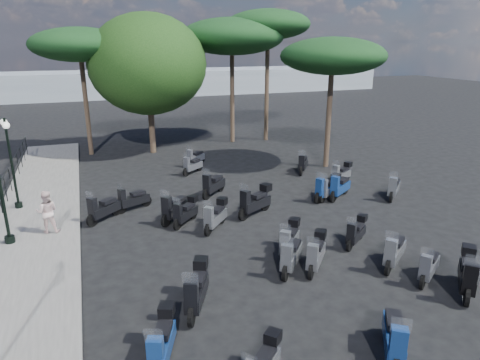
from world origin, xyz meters
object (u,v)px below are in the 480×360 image
object	(u,v)px
scooter_15	(291,256)
pine_2	(80,45)
scooter_17	(192,166)
scooter_3	(186,212)
scooter_19	(394,252)
scooter_13	(394,339)
pedestrian_far	(47,212)
pine_1	(268,25)
scooter_9	(175,208)
scooter_30	(195,158)
scooter_8	(197,290)
scooter_26	(467,274)
scooter_29	(341,174)
scooter_4	(103,209)
scooter_20	(356,232)
pine_3	(333,56)
scooter_23	(303,164)
scooter_22	(339,187)
scooter_21	(327,188)
lamp_post_2	(11,158)
scooter_5	(133,200)
scooter_27	(394,188)
broadleaf_tree	(148,65)
scooter_31	(289,240)
scooter_16	(255,202)
pine_0	(232,37)
scooter_14	(316,254)
scooter_25	(428,267)
scooter_28	(328,189)
scooter_2	(162,344)
scooter_10	(215,216)
scooter_11	(213,185)

from	to	relation	value
scooter_15	pine_2	world-z (taller)	pine_2
scooter_15	scooter_17	xyz separation A→B (m)	(-0.33, 10.58, -0.06)
scooter_3	scooter_19	bearing A→B (deg)	179.47
scooter_3	scooter_13	size ratio (longest dim) A/B	0.79
pedestrian_far	pine_1	world-z (taller)	pine_1
scooter_9	scooter_19	xyz separation A→B (m)	(5.45, -5.68, -0.02)
scooter_30	scooter_8	bearing A→B (deg)	128.26
scooter_26	scooter_29	size ratio (longest dim) A/B	1.00
scooter_4	scooter_20	world-z (taller)	scooter_4
pine_3	scooter_23	bearing A→B (deg)	-160.26
scooter_19	scooter_22	distance (m)	5.94
scooter_13	scooter_21	world-z (taller)	scooter_13
scooter_13	pine_3	xyz separation A→B (m)	(6.42, 13.48, 5.27)
lamp_post_2	scooter_5	world-z (taller)	lamp_post_2
scooter_20	scooter_19	bearing A→B (deg)	151.06
scooter_27	broadleaf_tree	xyz separation A→B (m)	(-8.47, 11.71, 4.75)
scooter_8	scooter_31	distance (m)	3.95
scooter_21	pine_3	xyz separation A→B (m)	(2.66, 4.53, 5.26)
scooter_16	pine_0	bearing A→B (deg)	-44.20
scooter_17	scooter_21	distance (m)	7.25
scooter_3	broadleaf_tree	xyz separation A→B (m)	(0.61, 11.34, 4.75)
scooter_16	scooter_22	distance (m)	4.16
scooter_5	scooter_8	size ratio (longest dim) A/B	0.89
scooter_17	pine_3	size ratio (longest dim) A/B	0.19
scooter_15	pine_2	bearing A→B (deg)	-31.88
lamp_post_2	scooter_19	distance (m)	14.30
pine_1	scooter_15	bearing A→B (deg)	-111.01
scooter_3	scooter_16	distance (m)	2.75
scooter_14	scooter_25	xyz separation A→B (m)	(2.65, -1.67, -0.07)
pine_2	scooter_28	bearing A→B (deg)	-51.39
scooter_3	scooter_13	world-z (taller)	scooter_13
scooter_2	scooter_10	size ratio (longest dim) A/B	1.23
scooter_8	scooter_29	xyz separation A→B (m)	(9.07, 7.53, -0.07)
scooter_16	scooter_20	xyz separation A→B (m)	(2.19, -3.54, -0.11)
scooter_3	scooter_26	xyz separation A→B (m)	(6.05, -7.07, 0.08)
scooter_25	broadleaf_tree	size ratio (longest dim) A/B	0.17
scooter_8	scooter_28	xyz separation A→B (m)	(7.29, 5.82, -0.10)
scooter_25	pine_2	size ratio (longest dim) A/B	0.18
scooter_17	scooter_19	xyz separation A→B (m)	(3.35, -11.41, 0.06)
scooter_13	scooter_28	size ratio (longest dim) A/B	1.15
scooter_22	pine_1	world-z (taller)	pine_1
scooter_8	pine_2	xyz separation A→B (m)	(-2.03, 17.49, 5.75)
scooter_21	scooter_23	bearing A→B (deg)	-37.37
scooter_14	scooter_31	bearing A→B (deg)	-31.90
scooter_10	scooter_9	bearing A→B (deg)	-3.50
scooter_20	scooter_30	xyz separation A→B (m)	(-2.63, 11.23, -0.02)
scooter_21	pine_3	distance (m)	7.43
scooter_5	scooter_22	world-z (taller)	scooter_22
scooter_11	scooter_20	xyz separation A→B (m)	(3.09, -6.23, -0.04)
scooter_10	scooter_19	xyz separation A→B (m)	(4.23, -4.45, -0.02)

